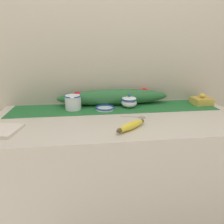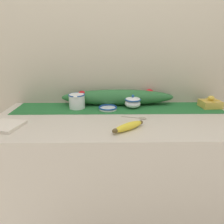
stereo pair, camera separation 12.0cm
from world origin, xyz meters
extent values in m
cube|color=beige|center=(0.00, 0.00, 0.47)|extent=(1.58, 0.66, 0.93)
cube|color=#B7AD99|center=(0.00, 0.35, 1.20)|extent=(2.38, 0.04, 2.40)
cube|color=#236B33|center=(0.00, 0.19, 0.93)|extent=(1.45, 0.26, 0.00)
cylinder|color=white|center=(-0.29, 0.19, 0.98)|extent=(0.11, 0.11, 0.10)
torus|color=#194793|center=(-0.29, 0.19, 1.03)|extent=(0.12, 0.12, 0.01)
torus|color=white|center=(-0.29, 0.26, 0.99)|extent=(0.05, 0.01, 0.05)
ellipsoid|color=white|center=(-0.29, 0.14, 1.03)|extent=(0.03, 0.02, 0.02)
ellipsoid|color=white|center=(0.10, 0.19, 0.96)|extent=(0.11, 0.11, 0.06)
torus|color=#194793|center=(0.10, 0.19, 0.99)|extent=(0.11, 0.11, 0.01)
ellipsoid|color=white|center=(0.10, 0.19, 1.00)|extent=(0.10, 0.10, 0.02)
sphere|color=#194793|center=(0.10, 0.19, 1.02)|extent=(0.02, 0.02, 0.02)
cylinder|color=white|center=(-0.07, 0.15, 0.94)|extent=(0.13, 0.13, 0.01)
torus|color=#194793|center=(-0.07, 0.15, 0.95)|extent=(0.13, 0.13, 0.01)
ellipsoid|color=yellow|center=(0.04, -0.19, 0.95)|extent=(0.18, 0.15, 0.04)
ellipsoid|color=brown|center=(-0.03, -0.24, 0.95)|extent=(0.04, 0.04, 0.02)
ellipsoid|color=brown|center=(0.11, -0.13, 0.95)|extent=(0.04, 0.04, 0.02)
cube|color=#A89E89|center=(0.07, 0.00, 0.93)|extent=(0.11, 0.04, 0.00)
ellipsoid|color=#A89E89|center=(0.14, -0.03, 0.94)|extent=(0.05, 0.04, 0.01)
cube|color=silver|center=(-0.64, -0.14, 0.94)|extent=(0.19, 0.19, 0.02)
cube|color=gold|center=(0.66, 0.19, 0.96)|extent=(0.14, 0.12, 0.05)
cube|color=gold|center=(0.66, 0.19, 0.98)|extent=(0.14, 0.02, 0.00)
cube|color=gold|center=(0.66, 0.19, 0.98)|extent=(0.02, 0.12, 0.00)
ellipsoid|color=gold|center=(0.66, 0.19, 1.00)|extent=(0.05, 0.04, 0.03)
ellipsoid|color=#2D6B38|center=(0.00, 0.26, 0.99)|extent=(0.83, 0.13, 0.11)
sphere|color=red|center=(-0.26, 0.25, 1.01)|extent=(0.07, 0.07, 0.07)
sphere|color=red|center=(0.00, 0.24, 1.01)|extent=(0.06, 0.06, 0.06)
sphere|color=red|center=(0.24, 0.29, 1.01)|extent=(0.07, 0.07, 0.07)
camera|label=1|loc=(-0.18, -1.16, 1.38)|focal=32.00mm
camera|label=2|loc=(-0.06, -1.17, 1.38)|focal=32.00mm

